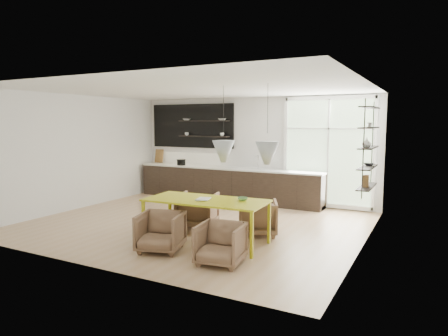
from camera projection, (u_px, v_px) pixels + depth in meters
room at (241, 155)px, 9.27m from camera, size 7.02×6.01×2.91m
kitchen_run at (225, 179)px, 11.36m from camera, size 5.54×0.69×2.75m
right_shelving at (368, 150)px, 8.03m from camera, size 0.26×1.22×1.90m
dining_table at (206, 202)px, 7.26m from camera, size 2.27×1.12×0.81m
armchair_back_left at (197, 210)px, 8.45m from camera, size 0.96×0.97×0.73m
armchair_back_right at (258, 217)px, 7.87m from camera, size 0.98×0.99×0.69m
armchair_front_left at (161, 232)px, 6.84m from camera, size 0.91×0.92×0.68m
armchair_front_right at (221, 244)px, 6.22m from camera, size 0.78×0.80×0.65m
wire_stool at (166, 221)px, 7.86m from camera, size 0.35×0.35×0.44m
table_book at (197, 199)px, 7.24m from camera, size 0.29×0.34×0.03m
table_bowl at (243, 199)px, 7.16m from camera, size 0.21×0.21×0.06m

